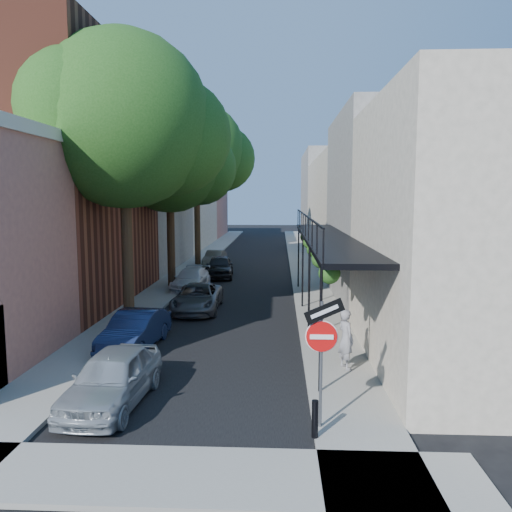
# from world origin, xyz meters

# --- Properties ---
(ground) EXTENTS (160.00, 160.00, 0.00)m
(ground) POSITION_xyz_m (0.00, 0.00, 0.00)
(ground) COLOR black
(ground) RESTS_ON ground
(road_surface) EXTENTS (6.00, 64.00, 0.01)m
(road_surface) POSITION_xyz_m (0.00, 30.00, 0.01)
(road_surface) COLOR black
(road_surface) RESTS_ON ground
(sidewalk_left) EXTENTS (2.00, 64.00, 0.12)m
(sidewalk_left) POSITION_xyz_m (-4.00, 30.00, 0.06)
(sidewalk_left) COLOR gray
(sidewalk_left) RESTS_ON ground
(sidewalk_right) EXTENTS (2.00, 64.00, 0.12)m
(sidewalk_right) POSITION_xyz_m (4.00, 30.00, 0.06)
(sidewalk_right) COLOR gray
(sidewalk_right) RESTS_ON ground
(sidewalk_cross) EXTENTS (12.00, 2.00, 0.12)m
(sidewalk_cross) POSITION_xyz_m (0.00, -1.00, 0.06)
(sidewalk_cross) COLOR gray
(sidewalk_cross) RESTS_ON ground
(buildings_left) EXTENTS (10.10, 59.10, 12.00)m
(buildings_left) POSITION_xyz_m (-9.30, 28.76, 4.94)
(buildings_left) COLOR tan
(buildings_left) RESTS_ON ground
(buildings_right) EXTENTS (9.80, 55.00, 10.00)m
(buildings_right) POSITION_xyz_m (8.99, 29.49, 4.42)
(buildings_right) COLOR beige
(buildings_right) RESTS_ON ground
(sign_post) EXTENTS (0.89, 0.17, 2.99)m
(sign_post) POSITION_xyz_m (3.16, 0.97, 2.04)
(sign_post) COLOR #595B60
(sign_post) RESTS_ON ground
(bollard) EXTENTS (0.14, 0.14, 0.80)m
(bollard) POSITION_xyz_m (3.00, 0.50, 0.52)
(bollard) COLOR black
(bollard) RESTS_ON sidewalk_right
(oak_near) EXTENTS (7.48, 6.80, 11.42)m
(oak_near) POSITION_xyz_m (-3.37, 10.26, 7.88)
(oak_near) COLOR #382816
(oak_near) RESTS_ON ground
(oak_mid) EXTENTS (6.60, 6.00, 10.20)m
(oak_mid) POSITION_xyz_m (-3.42, 18.23, 7.06)
(oak_mid) COLOR #382816
(oak_mid) RESTS_ON ground
(oak_far) EXTENTS (7.70, 7.00, 11.90)m
(oak_far) POSITION_xyz_m (-3.35, 27.27, 8.26)
(oak_far) COLOR #382816
(oak_far) RESTS_ON ground
(parked_car_a) EXTENTS (1.82, 4.06, 1.36)m
(parked_car_a) POSITION_xyz_m (-1.84, 2.20, 0.68)
(parked_car_a) COLOR #8E979D
(parked_car_a) RESTS_ON ground
(parked_car_b) EXTENTS (1.68, 3.93, 1.26)m
(parked_car_b) POSITION_xyz_m (-2.60, 6.73, 0.63)
(parked_car_b) COLOR #172348
(parked_car_b) RESTS_ON ground
(parked_car_c) EXTENTS (2.03, 4.31, 1.19)m
(parked_car_c) POSITION_xyz_m (-1.41, 12.36, 0.59)
(parked_car_c) COLOR #515358
(parked_car_c) RESTS_ON ground
(parked_car_d) EXTENTS (1.86, 4.09, 1.16)m
(parked_car_d) POSITION_xyz_m (-2.60, 17.37, 0.58)
(parked_car_d) COLOR white
(parked_car_d) RESTS_ON ground
(parked_car_e) EXTENTS (1.91, 4.18, 1.39)m
(parked_car_e) POSITION_xyz_m (-1.53, 21.71, 0.70)
(parked_car_e) COLOR black
(parked_car_e) RESTS_ON ground
(parked_car_f) EXTENTS (1.47, 3.50, 1.13)m
(parked_car_f) POSITION_xyz_m (-2.54, 26.97, 0.56)
(parked_car_f) COLOR #656055
(parked_car_f) RESTS_ON ground
(pedestrian) EXTENTS (0.65, 0.76, 1.75)m
(pedestrian) POSITION_xyz_m (4.19, 4.77, 1.00)
(pedestrian) COLOR gray
(pedestrian) RESTS_ON sidewalk_right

